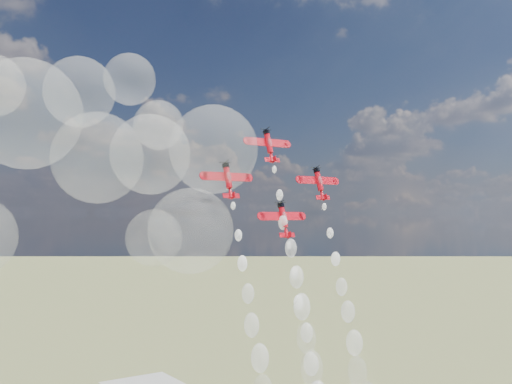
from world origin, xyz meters
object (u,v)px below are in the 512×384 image
object	(u,v)px
plane_left	(228,180)
plane_right	(319,183)
plane_lead	(269,145)
plane_slot	(284,219)

from	to	relation	value
plane_left	plane_right	distance (m)	28.01
plane_lead	plane_left	size ratio (longest dim) A/B	1.00
plane_lead	plane_slot	xyz separation A→B (m)	(0.00, -6.07, -18.64)
plane_lead	plane_right	bearing A→B (deg)	-12.22
plane_right	plane_left	bearing A→B (deg)	180.00
plane_slot	plane_right	bearing A→B (deg)	12.22
plane_right	plane_slot	distance (m)	17.09
plane_slot	plane_lead	bearing A→B (deg)	90.00
plane_lead	plane_slot	distance (m)	19.61
plane_lead	plane_right	xyz separation A→B (m)	(14.00, -3.03, -9.32)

